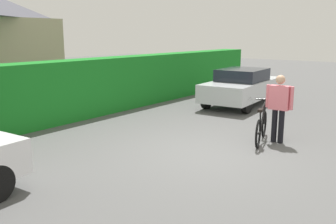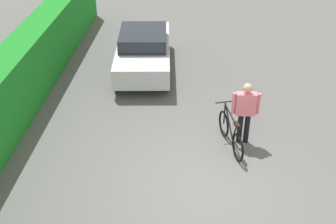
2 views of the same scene
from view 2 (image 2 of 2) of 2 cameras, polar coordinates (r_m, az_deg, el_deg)
The scene contains 4 objects.
ground_plane at distance 9.30m, azimuth 5.14°, elevation -9.93°, with size 60.00×60.00×0.00m, color #565656.
parked_car_far at distance 13.80m, azimuth -3.29°, elevation 8.28°, with size 4.08×1.92×1.31m.
bicycle at distance 10.30m, azimuth 8.35°, elevation -2.86°, with size 1.63×0.63×0.97m.
person_rider at distance 10.20m, azimuth 10.30°, elevation 0.39°, with size 0.22×0.66×1.62m.
Camera 2 is at (-6.95, 0.39, 6.17)m, focal length 45.64 mm.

